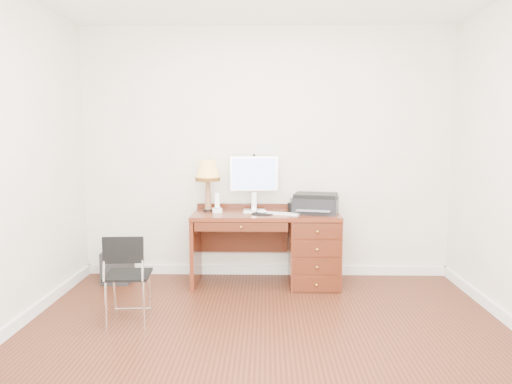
{
  "coord_description": "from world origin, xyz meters",
  "views": [
    {
      "loc": [
        0.01,
        -3.68,
        1.56
      ],
      "look_at": [
        -0.1,
        1.2,
        0.99
      ],
      "focal_mm": 35.0,
      "sensor_mm": 36.0,
      "label": 1
    }
  ],
  "objects_px": {
    "monitor": "(254,177)",
    "printer": "(316,203)",
    "phone": "(217,207)",
    "desk": "(297,245)",
    "equipment_box": "(118,266)",
    "chair": "(126,270)",
    "leg_lamp": "(208,174)"
  },
  "relations": [
    {
      "from": "monitor",
      "to": "chair",
      "type": "height_order",
      "value": "monitor"
    },
    {
      "from": "leg_lamp",
      "to": "chair",
      "type": "relative_size",
      "value": 0.71
    },
    {
      "from": "printer",
      "to": "chair",
      "type": "relative_size",
      "value": 0.68
    },
    {
      "from": "printer",
      "to": "equipment_box",
      "type": "height_order",
      "value": "printer"
    },
    {
      "from": "chair",
      "to": "leg_lamp",
      "type": "bearing_deg",
      "value": 62.6
    },
    {
      "from": "printer",
      "to": "desk",
      "type": "bearing_deg",
      "value": -159.81
    },
    {
      "from": "leg_lamp",
      "to": "desk",
      "type": "bearing_deg",
      "value": -6.39
    },
    {
      "from": "printer",
      "to": "phone",
      "type": "bearing_deg",
      "value": -167.35
    },
    {
      "from": "monitor",
      "to": "printer",
      "type": "bearing_deg",
      "value": -13.07
    },
    {
      "from": "monitor",
      "to": "printer",
      "type": "xyz_separation_m",
      "value": [
        0.64,
        -0.1,
        -0.26
      ]
    },
    {
      "from": "desk",
      "to": "leg_lamp",
      "type": "xyz_separation_m",
      "value": [
        -0.93,
        0.1,
        0.73
      ]
    },
    {
      "from": "desk",
      "to": "equipment_box",
      "type": "distance_m",
      "value": 1.9
    },
    {
      "from": "monitor",
      "to": "equipment_box",
      "type": "bearing_deg",
      "value": -179.36
    },
    {
      "from": "desk",
      "to": "equipment_box",
      "type": "bearing_deg",
      "value": 179.8
    },
    {
      "from": "equipment_box",
      "to": "printer",
      "type": "bearing_deg",
      "value": -0.13
    },
    {
      "from": "desk",
      "to": "monitor",
      "type": "relative_size",
      "value": 2.61
    },
    {
      "from": "printer",
      "to": "phone",
      "type": "xyz_separation_m",
      "value": [
        -1.02,
        -0.0,
        -0.04
      ]
    },
    {
      "from": "desk",
      "to": "chair",
      "type": "relative_size",
      "value": 1.99
    },
    {
      "from": "monitor",
      "to": "desk",
      "type": "bearing_deg",
      "value": -20.04
    },
    {
      "from": "desk",
      "to": "leg_lamp",
      "type": "bearing_deg",
      "value": 173.61
    },
    {
      "from": "desk",
      "to": "printer",
      "type": "height_order",
      "value": "printer"
    },
    {
      "from": "leg_lamp",
      "to": "chair",
      "type": "height_order",
      "value": "leg_lamp"
    },
    {
      "from": "leg_lamp",
      "to": "chair",
      "type": "bearing_deg",
      "value": -112.95
    },
    {
      "from": "leg_lamp",
      "to": "phone",
      "type": "bearing_deg",
      "value": -37.89
    },
    {
      "from": "phone",
      "to": "equipment_box",
      "type": "distance_m",
      "value": 1.24
    },
    {
      "from": "desk",
      "to": "printer",
      "type": "xyz_separation_m",
      "value": [
        0.19,
        0.03,
        0.43
      ]
    },
    {
      "from": "desk",
      "to": "phone",
      "type": "distance_m",
      "value": 0.92
    },
    {
      "from": "equipment_box",
      "to": "chair",
      "type": "bearing_deg",
      "value": -70.5
    },
    {
      "from": "monitor",
      "to": "phone",
      "type": "distance_m",
      "value": 0.5
    },
    {
      "from": "printer",
      "to": "leg_lamp",
      "type": "height_order",
      "value": "leg_lamp"
    },
    {
      "from": "monitor",
      "to": "chair",
      "type": "relative_size",
      "value": 0.76
    },
    {
      "from": "desk",
      "to": "equipment_box",
      "type": "height_order",
      "value": "desk"
    }
  ]
}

